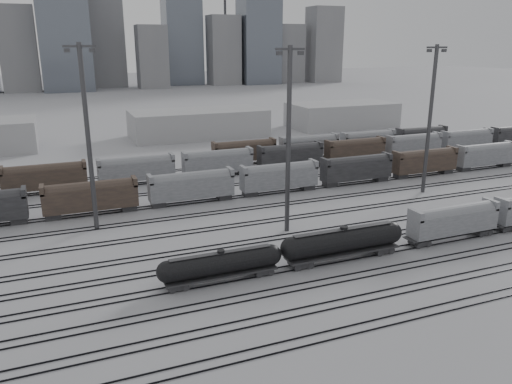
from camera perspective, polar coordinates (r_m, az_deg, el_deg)
name	(u,v)px	position (r m, az deg, el deg)	size (l,w,h in m)	color
ground	(326,266)	(64.76, 8.04, -8.36)	(900.00, 900.00, 0.00)	#AEADB2
tracks	(271,222)	(79.14, 1.75, -3.40)	(220.00, 71.50, 0.16)	black
tank_car_a	(221,264)	(59.54, -4.00, -8.22)	(15.38, 2.56, 3.80)	black
tank_car_b	(343,241)	(65.96, 9.93, -5.57)	(17.74, 2.96, 4.38)	black
hopper_car_a	(453,219)	(76.48, 21.63, -2.91)	(14.20, 2.82, 5.08)	black
light_mast_b	(88,135)	(76.44, -18.67, 6.22)	(4.38, 0.70, 27.35)	#3D3D40
light_mast_c	(289,137)	(71.93, 3.74, 6.29)	(4.32, 0.69, 26.97)	#3D3D40
light_mast_d	(430,117)	(97.24, 19.28, 8.13)	(4.33, 0.69, 27.04)	#3D3D40
bg_string_near	(279,178)	(94.08, 2.68, 1.60)	(151.00, 3.00, 5.60)	gray
bg_string_mid	(290,157)	(112.29, 3.92, 4.06)	(151.00, 3.00, 5.60)	black
bg_string_far	(339,144)	(127.43, 9.48, 5.38)	(66.00, 3.00, 5.60)	brown
warehouse_mid	(198,123)	(152.69, -6.59, 7.79)	(40.00, 18.00, 8.00)	#A1A1A4
warehouse_right	(342,115)	(172.69, 9.78, 8.68)	(35.00, 18.00, 8.00)	#A1A1A4
skyline	(116,30)	(333.11, -15.68, 17.35)	(316.00, 22.40, 95.00)	gray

